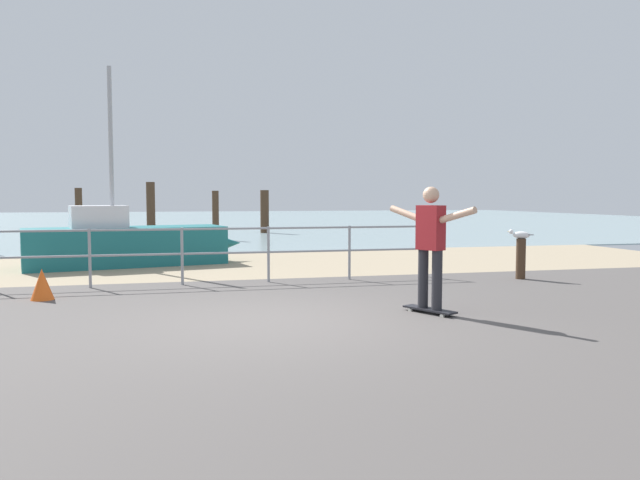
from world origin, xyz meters
The scene contains 14 objects.
ground_plane centered at (0.00, -1.00, 0.00)m, with size 24.00×10.00×0.04m, color #514C49.
beach_strip centered at (0.00, 7.00, 0.00)m, with size 24.00×6.00×0.04m, color tan.
sea_surface centered at (0.00, 35.00, 0.00)m, with size 72.00×50.00×0.04m, color #849EA3.
railing_fence centered at (-1.89, 3.60, 0.70)m, with size 10.98×0.05×1.05m.
sailboat centered at (-2.12, 7.17, 0.52)m, with size 5.07×2.33×4.51m.
skateboard centered at (2.10, 0.02, 0.07)m, with size 0.53×0.81×0.08m.
skateboarder centered at (2.10, 0.02, 1.02)m, with size 0.72×1.34×1.65m.
bollard_short centered at (5.24, 2.88, 0.40)m, with size 0.18×0.18×0.80m, color #422D1E.
seagull centered at (5.23, 2.89, 0.87)m, with size 0.40×0.36×0.18m.
groyne_post_1 centered at (-4.44, 15.76, 0.96)m, with size 0.25×0.25×1.91m, color #422D1E.
groyne_post_2 centered at (-2.04, 18.71, 1.10)m, with size 0.35×0.35×2.20m, color #422D1E.
groyne_post_3 centered at (0.36, 15.45, 0.91)m, with size 0.24×0.24×1.82m, color #422D1E.
groyne_post_4 centered at (2.75, 19.19, 0.94)m, with size 0.37×0.37×1.89m, color #422D1E.
traffic_cone centered at (-3.23, 2.45, 0.25)m, with size 0.36×0.36×0.50m, color #E55919.
Camera 1 is at (-1.32, -7.69, 1.60)m, focal length 34.72 mm.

